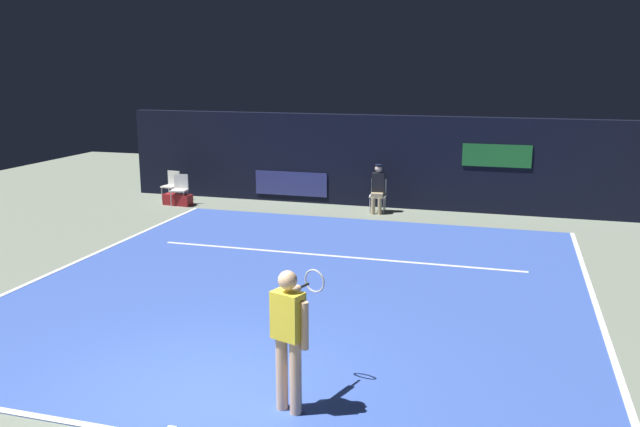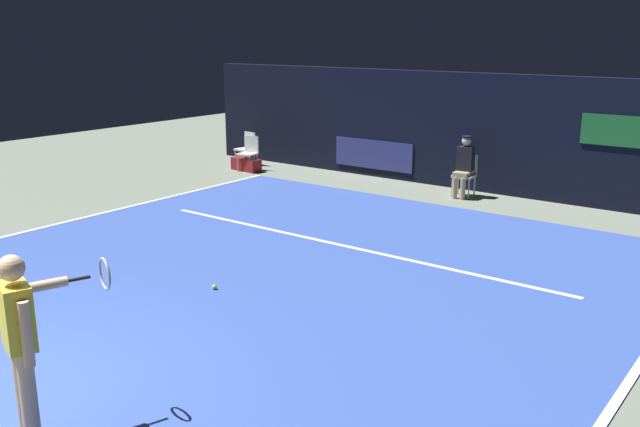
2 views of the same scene
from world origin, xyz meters
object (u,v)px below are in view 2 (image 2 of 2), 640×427
Objects in this scene: tennis_player at (23,339)px; line_judge_on_chair at (464,166)px; courtside_chair_near at (249,151)px; tennis_ball at (214,287)px; equipment_bag at (246,164)px; courtside_chair_far at (247,147)px.

line_judge_on_chair is (-1.12, 10.74, -0.30)m from tennis_player.
tennis_player is 12.21m from courtside_chair_near.
line_judge_on_chair is 19.41× the size of tennis_ball.
equipment_bag is at bearing -133.08° from courtside_chair_near.
tennis_player reaches higher than line_judge_on_chair.
courtside_chair_near is at bearing 123.93° from tennis_player.
courtside_chair_far is at bearing 124.67° from tennis_player.
tennis_player is at bearing -68.35° from tennis_ball.
line_judge_on_chair reaches higher than courtside_chair_far.
line_judge_on_chair is 1.50× the size of courtside_chair_near.
courtside_chair_near is 8.52m from tennis_ball.
tennis_player is 1.97× the size of courtside_chair_near.
tennis_ball is at bearing -92.27° from line_judge_on_chair.
courtside_chair_far is (-6.22, -0.13, -0.18)m from line_judge_on_chair.
tennis_player is at bearing -56.07° from courtside_chair_near.
courtside_chair_far is at bearing 130.02° from tennis_ball.
tennis_player is at bearing -55.33° from courtside_chair_far.
courtside_chair_near is at bearing 129.41° from tennis_ball.
tennis_player is at bearing -84.03° from line_judge_on_chair.
equipment_bag is (-5.46, 6.52, 0.11)m from tennis_ball.
tennis_player reaches higher than courtside_chair_near.
courtside_chair_near and courtside_chair_far have the same top height.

